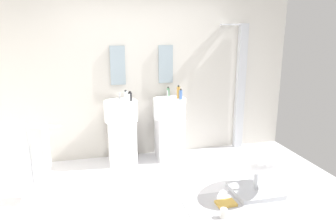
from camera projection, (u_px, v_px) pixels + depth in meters
ground_plane at (167, 205)px, 3.66m from camera, size 4.80×3.60×0.04m
rear_partition at (142, 73)px, 4.88m from camera, size 4.80×0.10×2.60m
pedestal_sink_left at (122, 129)px, 4.69m from camera, size 0.49×0.49×1.05m
pedestal_sink_right at (170, 126)px, 4.86m from camera, size 0.49×0.49×1.05m
vanity_mirror_left at (118, 65)px, 4.69m from camera, size 0.22×0.03×0.58m
vanity_mirror_right at (166, 64)px, 4.86m from camera, size 0.22×0.03×0.58m
shower_column at (240, 85)px, 5.19m from camera, size 0.49×0.24×2.05m
lounge_chair at (257, 167)px, 3.81m from camera, size 1.00×1.00×0.65m
towel_rack at (44, 150)px, 3.58m from camera, size 0.37×0.22×0.95m
area_rug at (229, 211)px, 3.50m from camera, size 0.90×0.83×0.01m
magazine_ochre at (226, 203)px, 3.62m from camera, size 0.23×0.16×0.03m
coffee_mug at (224, 213)px, 3.36m from camera, size 0.07×0.07×0.10m
soap_bottle_clear at (126, 95)px, 4.69m from camera, size 0.06×0.06×0.14m
soap_bottle_blue at (181, 95)px, 4.67m from camera, size 0.05×0.05×0.16m
soap_bottle_black at (130, 97)px, 4.56m from camera, size 0.05×0.05×0.14m
soap_bottle_amber at (178, 92)px, 4.74m from camera, size 0.05×0.05×0.20m
soap_bottle_white at (129, 97)px, 4.53m from camera, size 0.04×0.04×0.13m
soap_bottle_green at (168, 92)px, 4.91m from camera, size 0.04×0.04×0.15m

